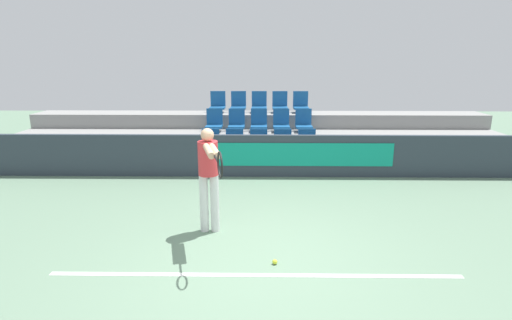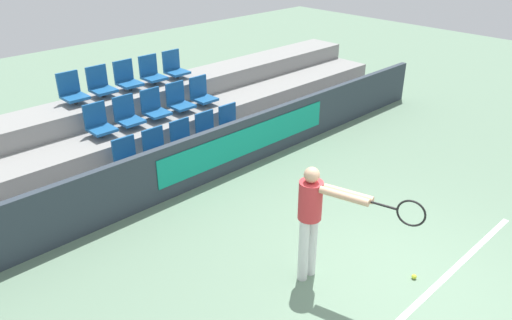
% 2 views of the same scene
% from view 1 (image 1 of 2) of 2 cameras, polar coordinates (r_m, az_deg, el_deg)
% --- Properties ---
extents(ground_plane, '(30.00, 30.00, 0.00)m').
position_cam_1_polar(ground_plane, '(5.34, -0.05, -14.36)').
color(ground_plane, slate).
extents(court_baseline, '(5.03, 0.08, 0.01)m').
position_cam_1_polar(court_baseline, '(5.06, -0.10, -16.10)').
color(court_baseline, white).
rests_on(court_baseline, ground).
extents(barrier_wall, '(12.56, 0.14, 0.94)m').
position_cam_1_polar(barrier_wall, '(8.80, 0.48, 0.61)').
color(barrier_wall, '#2D3842').
rests_on(barrier_wall, ground).
extents(bleacher_tier_front, '(12.16, 0.90, 0.37)m').
position_cam_1_polar(bleacher_tier_front, '(9.38, 0.36, -0.30)').
color(bleacher_tier_front, gray).
rests_on(bleacher_tier_front, ground).
extents(bleacher_tier_middle, '(12.16, 0.90, 0.74)m').
position_cam_1_polar(bleacher_tier_middle, '(10.21, 0.41, 1.98)').
color(bleacher_tier_middle, gray).
rests_on(bleacher_tier_middle, ground).
extents(bleacher_tier_back, '(12.16, 0.90, 1.10)m').
position_cam_1_polar(bleacher_tier_back, '(11.05, 0.44, 3.92)').
color(bleacher_tier_back, gray).
rests_on(bleacher_tier_back, ground).
extents(stadium_chair_0, '(0.41, 0.43, 0.57)m').
position_cam_1_polar(stadium_chair_0, '(9.49, -6.55, 2.31)').
color(stadium_chair_0, '#333333').
rests_on(stadium_chair_0, bleacher_tier_front).
extents(stadium_chair_1, '(0.41, 0.43, 0.57)m').
position_cam_1_polar(stadium_chair_1, '(9.43, -3.10, 2.31)').
color(stadium_chair_1, '#333333').
rests_on(stadium_chair_1, bleacher_tier_front).
extents(stadium_chair_2, '(0.41, 0.43, 0.57)m').
position_cam_1_polar(stadium_chair_2, '(9.41, 0.37, 2.30)').
color(stadium_chair_2, '#333333').
rests_on(stadium_chair_2, bleacher_tier_front).
extents(stadium_chair_3, '(0.41, 0.43, 0.57)m').
position_cam_1_polar(stadium_chair_3, '(9.42, 3.85, 2.29)').
color(stadium_chair_3, '#333333').
rests_on(stadium_chair_3, bleacher_tier_front).
extents(stadium_chair_4, '(0.41, 0.43, 0.57)m').
position_cam_1_polar(stadium_chair_4, '(9.47, 7.31, 2.26)').
color(stadium_chair_4, '#333333').
rests_on(stadium_chair_4, bleacher_tier_front).
extents(stadium_chair_5, '(0.41, 0.43, 0.57)m').
position_cam_1_polar(stadium_chair_5, '(10.29, -5.98, 5.37)').
color(stadium_chair_5, '#333333').
rests_on(stadium_chair_5, bleacher_tier_middle).
extents(stadium_chair_6, '(0.41, 0.43, 0.57)m').
position_cam_1_polar(stadium_chair_6, '(10.24, -2.79, 5.38)').
color(stadium_chair_6, '#333333').
rests_on(stadium_chair_6, bleacher_tier_middle).
extents(stadium_chair_7, '(0.41, 0.43, 0.57)m').
position_cam_1_polar(stadium_chair_7, '(10.22, 0.42, 5.38)').
color(stadium_chair_7, '#333333').
rests_on(stadium_chair_7, bleacher_tier_middle).
extents(stadium_chair_8, '(0.41, 0.43, 0.57)m').
position_cam_1_polar(stadium_chair_8, '(10.23, 3.63, 5.36)').
color(stadium_chair_8, '#333333').
rests_on(stadium_chair_8, bleacher_tier_middle).
extents(stadium_chair_9, '(0.41, 0.43, 0.57)m').
position_cam_1_polar(stadium_chair_9, '(10.28, 6.83, 5.33)').
color(stadium_chair_9, '#333333').
rests_on(stadium_chair_9, bleacher_tier_middle).
extents(stadium_chair_10, '(0.41, 0.43, 0.57)m').
position_cam_1_polar(stadium_chair_10, '(11.12, -5.50, 7.97)').
color(stadium_chair_10, '#333333').
rests_on(stadium_chair_10, bleacher_tier_back).
extents(stadium_chair_11, '(0.41, 0.43, 0.57)m').
position_cam_1_polar(stadium_chair_11, '(11.08, -2.53, 7.99)').
color(stadium_chair_11, '#333333').
rests_on(stadium_chair_11, bleacher_tier_back).
extents(stadium_chair_12, '(0.41, 0.43, 0.57)m').
position_cam_1_polar(stadium_chair_12, '(11.06, 0.46, 8.00)').
color(stadium_chair_12, '#333333').
rests_on(stadium_chair_12, bleacher_tier_back).
extents(stadium_chair_13, '(0.41, 0.43, 0.57)m').
position_cam_1_polar(stadium_chair_13, '(11.07, 3.44, 7.98)').
color(stadium_chair_13, '#333333').
rests_on(stadium_chair_13, bleacher_tier_back).
extents(stadium_chair_14, '(0.41, 0.43, 0.57)m').
position_cam_1_polar(stadium_chair_14, '(11.11, 6.42, 7.94)').
color(stadium_chair_14, '#333333').
rests_on(stadium_chair_14, bleacher_tier_back).
extents(tennis_player, '(0.50, 1.46, 1.59)m').
position_cam_1_polar(tennis_player, '(5.84, -6.72, -1.57)').
color(tennis_player, silver).
rests_on(tennis_player, ground).
extents(tennis_ball, '(0.07, 0.07, 0.07)m').
position_cam_1_polar(tennis_ball, '(5.28, 2.71, -14.33)').
color(tennis_ball, '#CCDB33').
rests_on(tennis_ball, ground).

